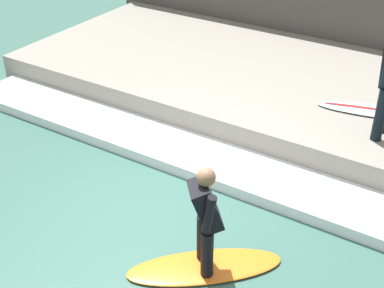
% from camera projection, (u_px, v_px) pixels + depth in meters
% --- Properties ---
extents(ground_plane, '(28.00, 28.00, 0.00)m').
position_uv_depth(ground_plane, '(158.00, 215.00, 7.38)').
color(ground_plane, '#386056').
extents(concrete_ledge, '(4.40, 10.47, 0.53)m').
position_uv_depth(concrete_ledge, '(283.00, 87.00, 10.23)').
color(concrete_ledge, gray).
rests_on(concrete_ledge, ground_plane).
extents(back_wall, '(0.50, 10.99, 1.88)m').
position_uv_depth(back_wall, '(331.00, 18.00, 11.64)').
color(back_wall, '#474442').
rests_on(back_wall, ground_plane).
extents(wave_foam_crest, '(1.02, 9.95, 0.18)m').
position_uv_depth(wave_foam_crest, '(211.00, 161.00, 8.37)').
color(wave_foam_crest, silver).
rests_on(wave_foam_crest, ground_plane).
extents(surfboard_riding, '(1.69, 1.83, 0.06)m').
position_uv_depth(surfboard_riding, '(205.00, 267.00, 6.50)').
color(surfboard_riding, orange).
rests_on(surfboard_riding, ground_plane).
extents(surfer_riding, '(0.53, 0.54, 1.42)m').
position_uv_depth(surfer_riding, '(205.00, 214.00, 6.07)').
color(surfer_riding, black).
rests_on(surfer_riding, surfboard_riding).
extents(surfboard_waiting_near, '(0.98, 2.13, 0.07)m').
position_uv_depth(surfboard_waiting_near, '(382.00, 112.00, 8.76)').
color(surfboard_waiting_near, silver).
rests_on(surfboard_waiting_near, concrete_ledge).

